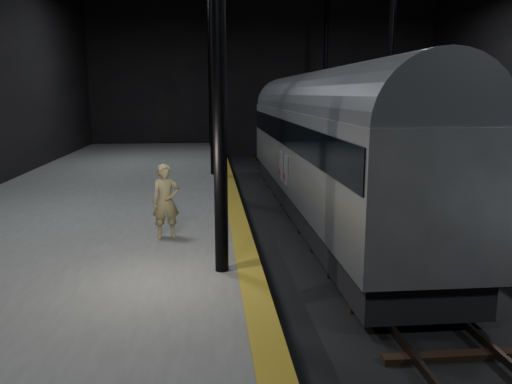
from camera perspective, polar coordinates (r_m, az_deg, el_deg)
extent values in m
plane|color=black|center=(14.64, 10.81, -6.59)|extent=(44.00, 44.00, 0.00)
cube|color=#545452|center=(14.35, -19.36, -5.31)|extent=(9.00, 43.80, 1.00)
cube|color=olive|center=(13.81, -2.10, -3.13)|extent=(0.50, 43.80, 0.01)
cube|color=#3F3328|center=(14.41, 8.07, -6.08)|extent=(0.08, 43.00, 0.14)
cube|color=#3F3328|center=(14.80, 13.53, -5.81)|extent=(0.08, 43.00, 0.14)
cube|color=black|center=(14.62, 10.82, -6.36)|extent=(2.40, 42.00, 0.12)
cylinder|color=black|center=(9.50, -4.33, 20.74)|extent=(0.26, 0.26, 10.00)
cylinder|color=black|center=(21.42, -5.06, 15.38)|extent=(0.26, 0.26, 10.00)
cylinder|color=black|center=(22.80, 15.10, 14.80)|extent=(0.26, 0.26, 10.00)
cylinder|color=black|center=(33.40, -5.26, 13.86)|extent=(0.26, 0.26, 10.00)
cylinder|color=black|center=(34.30, 7.92, 13.73)|extent=(0.26, 0.26, 10.00)
cube|color=#95989C|center=(18.09, 7.42, 4.78)|extent=(2.76, 19.04, 2.86)
cube|color=black|center=(18.37, 7.28, -0.78)|extent=(2.52, 18.66, 0.81)
cube|color=black|center=(18.03, 7.48, 6.88)|extent=(2.82, 18.75, 0.86)
cylinder|color=slate|center=(17.99, 7.54, 9.30)|extent=(2.71, 18.85, 2.71)
cube|color=black|center=(12.30, 14.14, -8.81)|extent=(1.71, 2.09, 0.33)
cube|color=black|center=(24.86, 3.90, 1.60)|extent=(1.71, 2.09, 0.33)
cube|color=silver|center=(16.97, 3.44, 2.48)|extent=(0.04, 0.71, 1.00)
cube|color=silver|center=(18.09, 2.88, 3.03)|extent=(0.04, 0.71, 1.00)
cylinder|color=#A41A14|center=(17.17, 3.28, 1.79)|extent=(0.03, 0.25, 0.25)
cylinder|color=#A41A14|center=(18.29, 2.73, 2.37)|extent=(0.03, 0.25, 0.25)
imported|color=tan|center=(12.09, -10.26, -1.06)|extent=(0.73, 0.55, 1.79)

